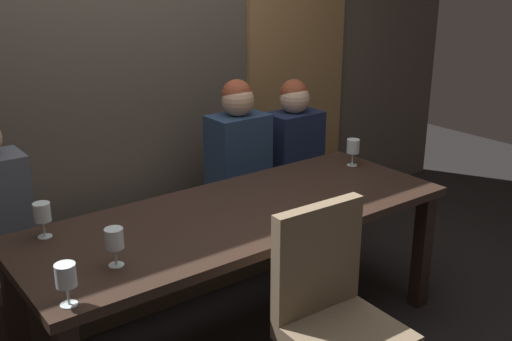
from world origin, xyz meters
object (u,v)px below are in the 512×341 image
object	(u,v)px
chair_near_side	(333,308)
diner_far_end	(294,137)
wine_glass_center_back	(42,213)
banquette_bench	(174,252)
wine_glass_end_right	(66,276)
dining_table	(240,227)
wine_glass_end_left	(114,240)
wine_glass_near_left	(353,147)
diner_bearded	(238,146)

from	to	relation	value
chair_near_side	diner_far_end	size ratio (longest dim) A/B	1.33
wine_glass_center_back	banquette_bench	bearing A→B (deg)	25.48
diner_far_end	wine_glass_end_right	distance (m)	2.22
dining_table	wine_glass_end_left	world-z (taller)	wine_glass_end_left
chair_near_side	wine_glass_end_right	size ratio (longest dim) A/B	5.98
dining_table	banquette_bench	distance (m)	0.82
diner_far_end	wine_glass_center_back	world-z (taller)	diner_far_end
dining_table	wine_glass_near_left	xyz separation A→B (m)	(0.96, 0.16, 0.20)
wine_glass_near_left	banquette_bench	bearing A→B (deg)	150.88
chair_near_side	diner_bearded	world-z (taller)	diner_bearded
dining_table	wine_glass_near_left	world-z (taller)	wine_glass_near_left
wine_glass_center_back	wine_glass_end_left	bearing A→B (deg)	-72.31
dining_table	wine_glass_center_back	distance (m)	0.94
diner_bearded	wine_glass_near_left	xyz separation A→B (m)	(0.49, -0.51, 0.03)
banquette_bench	diner_far_end	size ratio (longest dim) A/B	3.40
banquette_bench	diner_far_end	bearing A→B (deg)	0.54
wine_glass_center_back	chair_near_side	bearing A→B (deg)	-50.22
diner_bearded	wine_glass_end_left	world-z (taller)	diner_bearded
chair_near_side	wine_glass_center_back	world-z (taller)	chair_near_side
diner_bearded	diner_far_end	xyz separation A→B (m)	(0.48, 0.03, -0.03)
chair_near_side	diner_bearded	distance (m)	1.51
diner_bearded	wine_glass_center_back	world-z (taller)	diner_bearded
wine_glass_end_right	wine_glass_center_back	world-z (taller)	same
diner_bearded	wine_glass_end_right	world-z (taller)	diner_bearded
dining_table	diner_bearded	distance (m)	0.84
diner_far_end	wine_glass_near_left	bearing A→B (deg)	-89.52
wine_glass_end_right	wine_glass_center_back	size ratio (longest dim) A/B	1.00
wine_glass_near_left	wine_glass_end_left	bearing A→B (deg)	-169.09
banquette_bench	wine_glass_near_left	distance (m)	1.27
wine_glass_end_left	chair_near_side	bearing A→B (deg)	-38.87
dining_table	diner_bearded	world-z (taller)	diner_bearded
wine_glass_near_left	wine_glass_center_back	size ratio (longest dim) A/B	1.00
dining_table	chair_near_side	world-z (taller)	chair_near_side
diner_bearded	wine_glass_near_left	distance (m)	0.71
diner_far_end	wine_glass_end_right	world-z (taller)	diner_far_end
wine_glass_end_right	chair_near_side	bearing A→B (deg)	-21.78
dining_table	wine_glass_end_left	distance (m)	0.78
banquette_bench	diner_far_end	distance (m)	1.11
diner_bearded	diner_far_end	distance (m)	0.48
dining_table	wine_glass_center_back	size ratio (longest dim) A/B	13.41
dining_table	wine_glass_end_left	bearing A→B (deg)	-167.57
chair_near_side	wine_glass_end_right	xyz separation A→B (m)	(-0.96, 0.38, 0.30)
banquette_bench	wine_glass_near_left	size ratio (longest dim) A/B	15.24
wine_glass_end_left	diner_far_end	bearing A→B (deg)	27.26
wine_glass_near_left	wine_glass_end_left	xyz separation A→B (m)	(-1.69, -0.33, -0.00)
wine_glass_end_right	banquette_bench	bearing A→B (deg)	46.10
banquette_bench	wine_glass_center_back	bearing A→B (deg)	-154.52
wine_glass_end_left	wine_glass_center_back	world-z (taller)	same
diner_far_end	wine_glass_end_right	xyz separation A→B (m)	(-1.95, -1.05, 0.06)
banquette_bench	wine_glass_end_left	size ratio (longest dim) A/B	15.24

